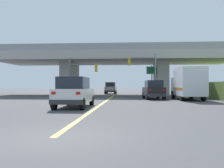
{
  "coord_description": "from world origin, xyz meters",
  "views": [
    {
      "loc": [
        2.12,
        -6.71,
        1.47
      ],
      "look_at": [
        0.43,
        18.24,
        1.62
      ],
      "focal_mm": 39.05,
      "sensor_mm": 36.0,
      "label": 1
    }
  ],
  "objects_px": {
    "traffic_signal_nearside": "(146,69)",
    "highway_sign": "(152,73)",
    "sedan_oncoming": "(111,88)",
    "suv_lead": "(74,92)",
    "suv_crossing": "(153,90)",
    "traffic_signal_farside": "(80,73)",
    "box_truck": "(188,84)"
  },
  "relations": [
    {
      "from": "traffic_signal_nearside",
      "to": "highway_sign",
      "type": "xyz_separation_m",
      "value": [
        1.17,
        4.36,
        -0.39
      ]
    },
    {
      "from": "sedan_oncoming",
      "to": "traffic_signal_nearside",
      "type": "xyz_separation_m",
      "value": [
        5.3,
        -11.78,
        2.58
      ]
    },
    {
      "from": "suv_lead",
      "to": "sedan_oncoming",
      "type": "distance_m",
      "value": 26.55
    },
    {
      "from": "suv_crossing",
      "to": "traffic_signal_farside",
      "type": "xyz_separation_m",
      "value": [
        -8.98,
        4.65,
        2.14
      ]
    },
    {
      "from": "highway_sign",
      "to": "sedan_oncoming",
      "type": "bearing_deg",
      "value": 131.13
    },
    {
      "from": "box_truck",
      "to": "traffic_signal_farside",
      "type": "height_order",
      "value": "traffic_signal_farside"
    },
    {
      "from": "suv_crossing",
      "to": "sedan_oncoming",
      "type": "distance_m",
      "value": 17.17
    },
    {
      "from": "sedan_oncoming",
      "to": "highway_sign",
      "type": "distance_m",
      "value": 10.08
    },
    {
      "from": "suv_lead",
      "to": "box_truck",
      "type": "bearing_deg",
      "value": 43.4
    },
    {
      "from": "box_truck",
      "to": "traffic_signal_nearside",
      "type": "relative_size",
      "value": 1.17
    },
    {
      "from": "box_truck",
      "to": "highway_sign",
      "type": "height_order",
      "value": "highway_sign"
    },
    {
      "from": "traffic_signal_nearside",
      "to": "traffic_signal_farside",
      "type": "relative_size",
      "value": 1.1
    },
    {
      "from": "suv_lead",
      "to": "suv_crossing",
      "type": "xyz_separation_m",
      "value": [
        6.3,
        10.38,
        -0.0
      ]
    },
    {
      "from": "suv_lead",
      "to": "box_truck",
      "type": "relative_size",
      "value": 0.75
    },
    {
      "from": "traffic_signal_nearside",
      "to": "highway_sign",
      "type": "bearing_deg",
      "value": 74.93
    },
    {
      "from": "suv_crossing",
      "to": "sedan_oncoming",
      "type": "xyz_separation_m",
      "value": [
        -5.8,
        16.16,
        -0.0
      ]
    },
    {
      "from": "highway_sign",
      "to": "suv_crossing",
      "type": "bearing_deg",
      "value": -94.44
    },
    {
      "from": "traffic_signal_nearside",
      "to": "traffic_signal_farside",
      "type": "height_order",
      "value": "traffic_signal_nearside"
    },
    {
      "from": "suv_crossing",
      "to": "traffic_signal_farside",
      "type": "relative_size",
      "value": 0.92
    },
    {
      "from": "box_truck",
      "to": "highway_sign",
      "type": "relative_size",
      "value": 1.48
    },
    {
      "from": "suv_crossing",
      "to": "traffic_signal_farside",
      "type": "bearing_deg",
      "value": 148.93
    },
    {
      "from": "sedan_oncoming",
      "to": "highway_sign",
      "type": "relative_size",
      "value": 1.03
    },
    {
      "from": "suv_lead",
      "to": "box_truck",
      "type": "xyz_separation_m",
      "value": [
        9.66,
        9.13,
        0.64
      ]
    },
    {
      "from": "suv_crossing",
      "to": "box_truck",
      "type": "distance_m",
      "value": 3.64
    },
    {
      "from": "traffic_signal_nearside",
      "to": "highway_sign",
      "type": "relative_size",
      "value": 1.27
    },
    {
      "from": "suv_crossing",
      "to": "highway_sign",
      "type": "bearing_deg",
      "value": 81.89
    },
    {
      "from": "box_truck",
      "to": "suv_crossing",
      "type": "bearing_deg",
      "value": 159.48
    },
    {
      "from": "sedan_oncoming",
      "to": "highway_sign",
      "type": "height_order",
      "value": "highway_sign"
    },
    {
      "from": "suv_lead",
      "to": "traffic_signal_nearside",
      "type": "relative_size",
      "value": 0.88
    },
    {
      "from": "traffic_signal_nearside",
      "to": "traffic_signal_farside",
      "type": "bearing_deg",
      "value": 178.17
    },
    {
      "from": "sedan_oncoming",
      "to": "traffic_signal_nearside",
      "type": "bearing_deg",
      "value": -65.76
    },
    {
      "from": "sedan_oncoming",
      "to": "traffic_signal_farside",
      "type": "relative_size",
      "value": 0.9
    }
  ]
}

